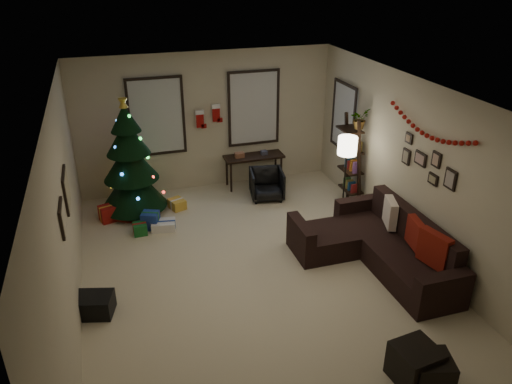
# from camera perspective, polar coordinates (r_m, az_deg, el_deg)

# --- Properties ---
(floor) EXTENTS (7.00, 7.00, 0.00)m
(floor) POSITION_cam_1_polar(r_m,az_deg,el_deg) (7.33, 0.67, -10.19)
(floor) COLOR beige
(floor) RESTS_ON ground
(ceiling) EXTENTS (7.00, 7.00, 0.00)m
(ceiling) POSITION_cam_1_polar(r_m,az_deg,el_deg) (6.15, 0.80, 10.63)
(ceiling) COLOR white
(ceiling) RESTS_ON floor
(wall_back) EXTENTS (5.00, 0.00, 5.00)m
(wall_back) POSITION_cam_1_polar(r_m,az_deg,el_deg) (9.79, -5.71, 8.03)
(wall_back) COLOR #C3B594
(wall_back) RESTS_ON floor
(wall_left) EXTENTS (0.00, 7.00, 7.00)m
(wall_left) POSITION_cam_1_polar(r_m,az_deg,el_deg) (6.40, -21.12, -3.63)
(wall_left) COLOR #C3B594
(wall_left) RESTS_ON floor
(wall_right) EXTENTS (0.00, 7.00, 7.00)m
(wall_right) POSITION_cam_1_polar(r_m,az_deg,el_deg) (7.72, 18.67, 1.81)
(wall_right) COLOR #C3B594
(wall_right) RESTS_ON floor
(window_back_left) EXTENTS (1.05, 0.06, 1.50)m
(window_back_left) POSITION_cam_1_polar(r_m,az_deg,el_deg) (9.56, -11.35, 8.49)
(window_back_left) COLOR #728CB2
(window_back_left) RESTS_ON wall_back
(window_back_right) EXTENTS (1.05, 0.06, 1.50)m
(window_back_right) POSITION_cam_1_polar(r_m,az_deg,el_deg) (9.93, -0.28, 9.62)
(window_back_right) COLOR #728CB2
(window_back_right) RESTS_ON wall_back
(window_right_wall) EXTENTS (0.06, 0.90, 1.30)m
(window_right_wall) POSITION_cam_1_polar(r_m,az_deg,el_deg) (9.68, 10.09, 8.49)
(window_right_wall) COLOR #728CB2
(window_right_wall) RESTS_ON wall_right
(christmas_tree) EXTENTS (1.18, 1.18, 2.20)m
(christmas_tree) POSITION_cam_1_polar(r_m,az_deg,el_deg) (9.09, -14.22, 2.99)
(christmas_tree) COLOR black
(christmas_tree) RESTS_ON floor
(presents) EXTENTS (1.50, 1.01, 0.30)m
(presents) POSITION_cam_1_polar(r_m,az_deg,el_deg) (8.93, -12.43, -2.92)
(presents) COLOR #14591E
(presents) RESTS_ON floor
(sofa) EXTENTS (1.73, 2.52, 0.83)m
(sofa) POSITION_cam_1_polar(r_m,az_deg,el_deg) (7.84, 13.91, -6.07)
(sofa) COLOR black
(sofa) RESTS_ON floor
(pillow_red_a) EXTENTS (0.24, 0.51, 0.49)m
(pillow_red_a) POSITION_cam_1_polar(r_m,az_deg,el_deg) (7.27, 19.79, -6.21)
(pillow_red_a) COLOR maroon
(pillow_red_a) RESTS_ON sofa
(pillow_red_b) EXTENTS (0.19, 0.44, 0.42)m
(pillow_red_b) POSITION_cam_1_polar(r_m,az_deg,el_deg) (7.58, 17.81, -4.53)
(pillow_red_b) COLOR maroon
(pillow_red_b) RESTS_ON sofa
(pillow_cream) EXTENTS (0.25, 0.45, 0.43)m
(pillow_cream) POSITION_cam_1_polar(r_m,az_deg,el_deg) (8.07, 15.15, -2.32)
(pillow_cream) COLOR beige
(pillow_cream) RESTS_ON sofa
(ottoman_near) EXTENTS (0.51, 0.51, 0.44)m
(ottoman_near) POSITION_cam_1_polar(r_m,az_deg,el_deg) (6.05, 17.79, -18.26)
(ottoman_near) COLOR black
(ottoman_near) RESTS_ON floor
(ottoman_far) EXTENTS (0.50, 0.50, 0.39)m
(ottoman_far) POSITION_cam_1_polar(r_m,az_deg,el_deg) (6.05, 19.46, -18.87)
(ottoman_far) COLOR black
(ottoman_far) RESTS_ON floor
(desk) EXTENTS (1.20, 0.43, 0.64)m
(desk) POSITION_cam_1_polar(r_m,az_deg,el_deg) (10.00, -0.24, 3.79)
(desk) COLOR black
(desk) RESTS_ON floor
(desk_chair) EXTENTS (0.65, 0.62, 0.59)m
(desk_chair) POSITION_cam_1_polar(r_m,az_deg,el_deg) (9.56, 1.25, 0.90)
(desk_chair) COLOR black
(desk_chair) RESTS_ON floor
(bookshelf) EXTENTS (0.30, 0.52, 1.76)m
(bookshelf) POSITION_cam_1_polar(r_m,az_deg,el_deg) (9.20, 10.93, 3.19)
(bookshelf) COLOR black
(bookshelf) RESTS_ON floor
(potted_plant) EXTENTS (0.53, 0.51, 0.46)m
(potted_plant) POSITION_cam_1_polar(r_m,az_deg,el_deg) (8.78, 11.84, 8.56)
(potted_plant) COLOR #4C4C4C
(potted_plant) RESTS_ON bookshelf
(floor_lamp) EXTENTS (0.33, 0.33, 1.55)m
(floor_lamp) POSITION_cam_1_polar(r_m,az_deg,el_deg) (8.53, 10.40, 4.61)
(floor_lamp) COLOR black
(floor_lamp) RESTS_ON floor
(art_map) EXTENTS (0.04, 0.60, 0.50)m
(art_map) POSITION_cam_1_polar(r_m,az_deg,el_deg) (7.00, -20.95, 0.23)
(art_map) COLOR black
(art_map) RESTS_ON wall_left
(art_abstract) EXTENTS (0.04, 0.45, 0.35)m
(art_abstract) POSITION_cam_1_polar(r_m,az_deg,el_deg) (6.07, -21.34, -2.81)
(art_abstract) COLOR black
(art_abstract) RESTS_ON wall_left
(gallery) EXTENTS (0.03, 1.25, 0.54)m
(gallery) POSITION_cam_1_polar(r_m,az_deg,el_deg) (7.57, 19.09, 3.11)
(gallery) COLOR black
(gallery) RESTS_ON wall_right
(garland) EXTENTS (0.08, 1.90, 0.30)m
(garland) POSITION_cam_1_polar(r_m,az_deg,el_deg) (7.44, 19.16, 7.00)
(garland) COLOR #A5140C
(garland) RESTS_ON wall_right
(stocking_left) EXTENTS (0.20, 0.05, 0.36)m
(stocking_left) POSITION_cam_1_polar(r_m,az_deg,el_deg) (9.61, -6.41, 8.35)
(stocking_left) COLOR #990F0C
(stocking_left) RESTS_ON wall_back
(stocking_right) EXTENTS (0.20, 0.05, 0.36)m
(stocking_right) POSITION_cam_1_polar(r_m,az_deg,el_deg) (9.70, -4.55, 9.05)
(stocking_right) COLOR #990F0C
(stocking_right) RESTS_ON wall_back
(storage_bin) EXTENTS (0.63, 0.51, 0.28)m
(storage_bin) POSITION_cam_1_polar(r_m,az_deg,el_deg) (7.02, -18.36, -12.21)
(storage_bin) COLOR black
(storage_bin) RESTS_ON floor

